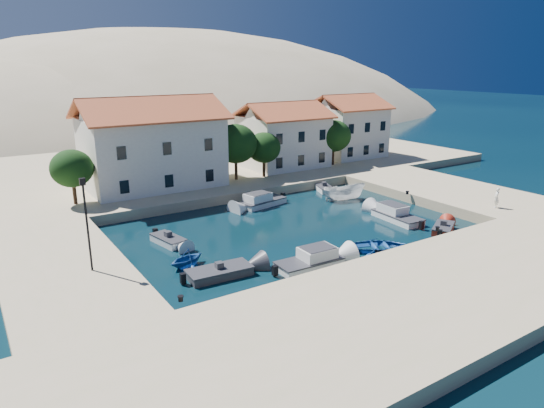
{
  "coord_description": "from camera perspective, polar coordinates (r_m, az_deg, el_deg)",
  "views": [
    {
      "loc": [
        -23.56,
        -23.08,
        14.14
      ],
      "look_at": [
        -0.96,
        11.73,
        2.0
      ],
      "focal_mm": 32.0,
      "sensor_mm": 36.0,
      "label": 1
    }
  ],
  "objects": [
    {
      "name": "rowboat_west",
      "position": [
        35.85,
        -9.98,
        -7.19
      ],
      "size": [
        3.34,
        3.08,
        1.46
      ],
      "primitive_type": "imported",
      "rotation": [
        0.0,
        0.0,
        -1.29
      ],
      "color": "#19478D",
      "rests_on": "ground"
    },
    {
      "name": "motorboat_white_west",
      "position": [
        40.26,
        -12.09,
        -4.19
      ],
      "size": [
        2.12,
        3.63,
        1.25
      ],
      "rotation": [
        0.0,
        0.0,
        -1.38
      ],
      "color": "silver",
      "rests_on": "ground"
    },
    {
      "name": "cabin_cruiser_south",
      "position": [
        34.94,
        4.42,
        -6.77
      ],
      "size": [
        4.99,
        2.27,
        1.6
      ],
      "rotation": [
        0.0,
        0.0,
        -0.03
      ],
      "color": "silver",
      "rests_on": "ground"
    },
    {
      "name": "quay_south",
      "position": [
        32.14,
        19.28,
        -9.79
      ],
      "size": [
        52.0,
        12.0,
        1.0
      ],
      "primitive_type": "cube",
      "color": "tan",
      "rests_on": "ground"
    },
    {
      "name": "motorboat_grey_sw",
      "position": [
        33.76,
        -6.2,
        -8.01
      ],
      "size": [
        4.58,
        2.25,
        1.25
      ],
      "rotation": [
        0.0,
        0.0,
        -0.06
      ],
      "color": "#313035",
      "rests_on": "ground"
    },
    {
      "name": "motorboat_red_se",
      "position": [
        44.58,
        19.49,
        -2.75
      ],
      "size": [
        3.6,
        2.93,
        1.25
      ],
      "rotation": [
        0.0,
        0.0,
        0.52
      ],
      "color": "maroon",
      "rests_on": "ground"
    },
    {
      "name": "bollards",
      "position": [
        39.87,
        10.76,
        -3.01
      ],
      "size": [
        29.36,
        9.56,
        0.3
      ],
      "color": "black",
      "rests_on": "ground"
    },
    {
      "name": "trees",
      "position": [
        56.84,
        -2.93,
        6.86
      ],
      "size": [
        37.3,
        5.3,
        6.45
      ],
      "color": "#382314",
      "rests_on": "quay_north"
    },
    {
      "name": "hills",
      "position": [
        157.75,
        -15.76,
        1.91
      ],
      "size": [
        254.0,
        176.0,
        99.0
      ],
      "color": "tan",
      "rests_on": "ground"
    },
    {
      "name": "quay_north",
      "position": [
        67.6,
        -10.1,
        4.41
      ],
      "size": [
        80.0,
        36.0,
        1.0
      ],
      "primitive_type": "cube",
      "color": "tan",
      "rests_on": "ground"
    },
    {
      "name": "boat_east",
      "position": [
        52.46,
        8.44,
        0.48
      ],
      "size": [
        5.14,
        3.01,
        1.87
      ],
      "primitive_type": "imported",
      "rotation": [
        0.0,
        0.0,
        1.31
      ],
      "color": "silver",
      "rests_on": "ground"
    },
    {
      "name": "cabin_cruiser_north",
      "position": [
        49.79,
        -1.09,
        0.37
      ],
      "size": [
        5.3,
        3.0,
        1.6
      ],
      "rotation": [
        0.0,
        0.0,
        3.33
      ],
      "color": "silver",
      "rests_on": "ground"
    },
    {
      "name": "quay_east",
      "position": [
        56.76,
        19.5,
        1.45
      ],
      "size": [
        11.0,
        20.0,
        1.0
      ],
      "primitive_type": "cube",
      "color": "tan",
      "rests_on": "ground"
    },
    {
      "name": "rowboat_south",
      "position": [
        39.11,
        12.4,
        -5.29
      ],
      "size": [
        5.38,
        4.8,
        0.92
      ],
      "primitive_type": "imported",
      "rotation": [
        0.0,
        0.0,
        1.11
      ],
      "color": "#19478D",
      "rests_on": "ground"
    },
    {
      "name": "quay_west",
      "position": [
        36.07,
        -23.37,
        -7.33
      ],
      "size": [
        8.0,
        20.0,
        1.0
      ],
      "primitive_type": "cube",
      "color": "tan",
      "rests_on": "ground"
    },
    {
      "name": "cabin_cruiser_east",
      "position": [
        46.47,
        14.55,
        -1.34
      ],
      "size": [
        2.4,
        5.23,
        1.6
      ],
      "rotation": [
        0.0,
        0.0,
        1.5
      ],
      "color": "silver",
      "rests_on": "ground"
    },
    {
      "name": "building_mid",
      "position": [
        63.69,
        1.33,
        8.25
      ],
      "size": [
        10.5,
        8.4,
        8.3
      ],
      "color": "beige",
      "rests_on": "quay_north"
    },
    {
      "name": "pedestrian",
      "position": [
        50.02,
        24.89,
        0.67
      ],
      "size": [
        0.84,
        0.79,
        1.92
      ],
      "primitive_type": "imported",
      "rotation": [
        0.0,
        0.0,
        3.8
      ],
      "color": "white",
      "rests_on": "quay_east"
    },
    {
      "name": "motorboat_white_ne",
      "position": [
        55.76,
        6.14,
        1.83
      ],
      "size": [
        2.51,
        3.51,
        1.25
      ],
      "rotation": [
        0.0,
        0.0,
        1.22
      ],
      "color": "silver",
      "rests_on": "ground"
    },
    {
      "name": "ground",
      "position": [
        35.89,
        11.66,
        -7.26
      ],
      "size": [
        400.0,
        400.0,
        0.0
      ],
      "primitive_type": "plane",
      "color": "black",
      "rests_on": "ground"
    },
    {
      "name": "lamppost",
      "position": [
        33.03,
        -21.02,
        -1.32
      ],
      "size": [
        0.35,
        0.25,
        6.22
      ],
      "color": "black",
      "rests_on": "quay_west"
    },
    {
      "name": "building_left",
      "position": [
        54.64,
        -13.97,
        7.19
      ],
      "size": [
        14.7,
        9.45,
        9.7
      ],
      "color": "beige",
      "rests_on": "quay_north"
    },
    {
      "name": "building_right",
      "position": [
        71.8,
        8.91,
        9.17
      ],
      "size": [
        9.45,
        8.4,
        8.8
      ],
      "color": "beige",
      "rests_on": "quay_north"
    }
  ]
}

